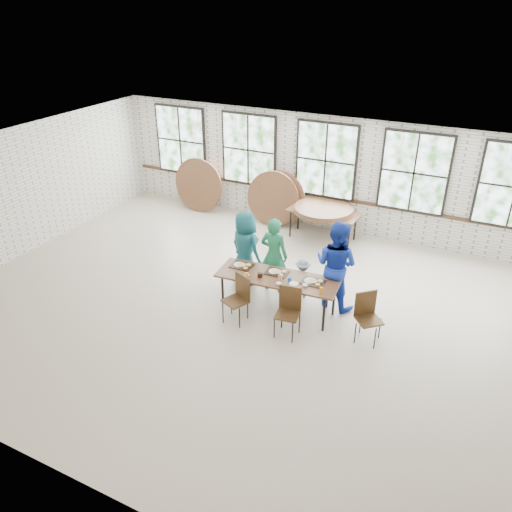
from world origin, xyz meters
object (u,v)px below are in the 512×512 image
Objects in this scene: chair_near_right at (289,307)px; chair_near_left at (239,295)px; dining_table at (278,279)px; storage_table at (323,214)px.

chair_near_left is at bearing 172.90° from chair_near_right.
dining_table and storage_table have the same top height.
dining_table is 0.84m from chair_near_left.
chair_near_right is 4.20m from storage_table.
chair_near_left is (-0.51, -0.65, -0.13)m from dining_table.
chair_near_right is at bearing -55.59° from dining_table.
dining_table is 2.59× the size of chair_near_left.
chair_near_left reaches higher than dining_table.
dining_table is 0.82m from chair_near_right.
chair_near_right is 0.51× the size of storage_table.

